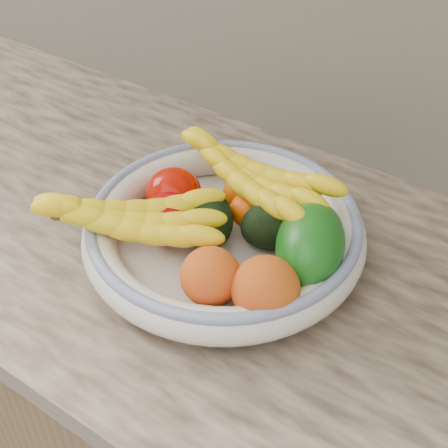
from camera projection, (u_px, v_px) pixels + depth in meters
kitchen_counter at (232, 413)px, 1.19m from camera, size 2.44×0.66×1.40m
fruit_bowl at (224, 230)px, 0.86m from camera, size 0.39×0.39×0.08m
clementine_back_left at (240, 192)px, 0.92m from camera, size 0.05×0.05×0.05m
clementine_back_right at (272, 194)px, 0.91m from camera, size 0.07×0.07×0.05m
clementine_back_mid at (248, 210)px, 0.88m from camera, size 0.06×0.06×0.05m
tomato_left at (174, 193)px, 0.90m from camera, size 0.10×0.10×0.07m
tomato_near_left at (169, 218)px, 0.86m from camera, size 0.10×0.10×0.07m
avocado_center at (210, 220)px, 0.85m from camera, size 0.11×0.11×0.06m
avocado_right at (278, 223)px, 0.85m from camera, size 0.12×0.13×0.07m
green_mango at (310, 244)px, 0.80m from camera, size 0.16×0.17×0.12m
peach_front at (211, 276)px, 0.77m from camera, size 0.08×0.08×0.08m
peach_right at (266, 290)px, 0.75m from camera, size 0.10×0.10×0.08m
banana_bunch_back at (251, 181)px, 0.88m from camera, size 0.29×0.15×0.08m
banana_bunch_front at (131, 223)px, 0.82m from camera, size 0.28×0.24×0.07m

